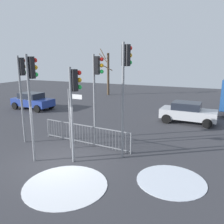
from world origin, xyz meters
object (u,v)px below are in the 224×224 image
(traffic_light_rear_left, at_px, (22,80))
(bare_tree_left, at_px, (108,73))
(traffic_light_rear_right, at_px, (125,76))
(car_silver_near, at_px, (188,112))
(car_blue_mid, at_px, (32,101))
(traffic_light_mid_right, at_px, (74,94))
(traffic_light_foreground_left, at_px, (97,80))
(direction_sign_post, at_px, (71,116))
(traffic_light_mid_left, at_px, (31,85))

(traffic_light_rear_left, xyz_separation_m, bare_tree_left, (-2.85, 16.84, -0.64))
(traffic_light_rear_right, bearing_deg, car_silver_near, 96.00)
(car_blue_mid, bearing_deg, traffic_light_mid_right, -35.51)
(traffic_light_rear_left, distance_m, bare_tree_left, 17.10)
(traffic_light_rear_right, xyz_separation_m, traffic_light_foreground_left, (-1.90, 0.98, -0.33))
(direction_sign_post, height_order, car_silver_near, direction_sign_post)
(traffic_light_rear_left, xyz_separation_m, direction_sign_post, (2.79, 0.17, -1.68))
(traffic_light_rear_left, height_order, car_silver_near, traffic_light_rear_left)
(traffic_light_foreground_left, distance_m, direction_sign_post, 2.24)
(traffic_light_rear_right, relative_size, bare_tree_left, 0.92)
(direction_sign_post, bearing_deg, traffic_light_foreground_left, 49.74)
(traffic_light_mid_right, bearing_deg, traffic_light_foreground_left, 123.98)
(traffic_light_mid_left, xyz_separation_m, traffic_light_rear_right, (3.50, 1.91, 0.35))
(traffic_light_rear_left, bearing_deg, car_silver_near, 67.03)
(direction_sign_post, relative_size, car_silver_near, 0.79)
(car_silver_near, bearing_deg, traffic_light_rear_right, -103.25)
(traffic_light_foreground_left, relative_size, car_blue_mid, 1.21)
(traffic_light_foreground_left, bearing_deg, bare_tree_left, -165.75)
(traffic_light_rear_left, xyz_separation_m, traffic_light_rear_right, (5.61, 0.28, 0.38))
(traffic_light_mid_right, relative_size, bare_tree_left, 0.74)
(direction_sign_post, bearing_deg, bare_tree_left, 108.79)
(traffic_light_rear_right, bearing_deg, traffic_light_foreground_left, 174.70)
(traffic_light_rear_right, height_order, car_blue_mid, traffic_light_rear_right)
(traffic_light_mid_right, height_order, car_blue_mid, traffic_light_mid_right)
(traffic_light_mid_left, distance_m, traffic_light_rear_left, 2.67)
(traffic_light_rear_right, distance_m, direction_sign_post, 3.49)
(traffic_light_mid_right, bearing_deg, traffic_light_mid_left, -128.89)
(traffic_light_rear_right, relative_size, car_silver_near, 1.33)
(traffic_light_rear_left, relative_size, traffic_light_mid_right, 1.11)
(car_silver_near, height_order, bare_tree_left, bare_tree_left)
(car_silver_near, xyz_separation_m, bare_tree_left, (-10.53, 9.29, 1.99))
(traffic_light_mid_right, bearing_deg, traffic_light_rear_left, -163.57)
(traffic_light_rear_right, relative_size, traffic_light_mid_right, 1.24)
(bare_tree_left, bearing_deg, traffic_light_rear_left, -80.40)
(car_blue_mid, bearing_deg, traffic_light_foreground_left, -26.46)
(traffic_light_mid_right, relative_size, car_silver_near, 1.07)
(traffic_light_rear_left, relative_size, traffic_light_foreground_left, 0.99)
(traffic_light_rear_right, height_order, traffic_light_mid_right, traffic_light_rear_right)
(traffic_light_mid_right, bearing_deg, direction_sign_post, 162.04)
(bare_tree_left, bearing_deg, car_blue_mid, -105.43)
(traffic_light_mid_right, xyz_separation_m, car_blue_mid, (-9.48, 7.65, -2.29))
(traffic_light_mid_left, xyz_separation_m, direction_sign_post, (0.68, 1.80, -1.71))
(traffic_light_mid_right, distance_m, direction_sign_post, 2.07)
(traffic_light_rear_left, bearing_deg, traffic_light_foreground_left, 41.17)
(bare_tree_left, bearing_deg, traffic_light_mid_left, -74.97)
(car_blue_mid, bearing_deg, direction_sign_post, -33.99)
(traffic_light_foreground_left, distance_m, bare_tree_left, 16.93)
(traffic_light_mid_left, distance_m, traffic_light_mid_right, 1.85)
(traffic_light_rear_right, height_order, bare_tree_left, bare_tree_left)
(traffic_light_rear_right, xyz_separation_m, direction_sign_post, (-2.82, -0.11, -2.06))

